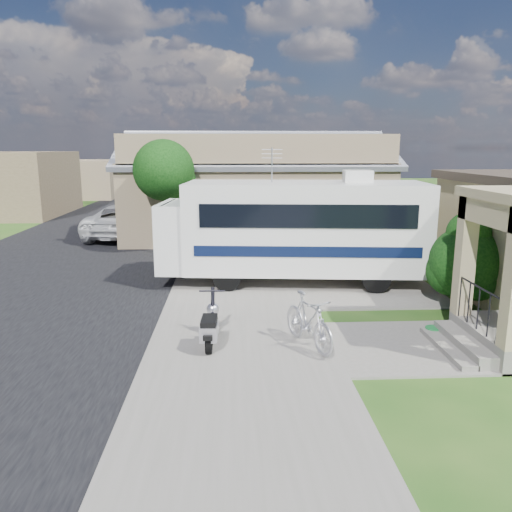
{
  "coord_description": "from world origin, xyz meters",
  "views": [
    {
      "loc": [
        -1.17,
        -10.96,
        4.22
      ],
      "look_at": [
        -0.5,
        2.5,
        1.3
      ],
      "focal_mm": 35.0,
      "sensor_mm": 36.0,
      "label": 1
    }
  ],
  "objects_px": {
    "shrub": "(468,259)",
    "van": "(145,206)",
    "scooter": "(211,326)",
    "motorhome": "(295,227)",
    "pickup_truck": "(129,220)",
    "bicycle": "(308,324)",
    "garden_hose": "(433,332)"
  },
  "relations": [
    {
      "from": "scooter",
      "to": "bicycle",
      "type": "distance_m",
      "value": 2.09
    },
    {
      "from": "bicycle",
      "to": "pickup_truck",
      "type": "relative_size",
      "value": 0.33
    },
    {
      "from": "van",
      "to": "pickup_truck",
      "type": "bearing_deg",
      "value": -94.65
    },
    {
      "from": "motorhome",
      "to": "scooter",
      "type": "xyz_separation_m",
      "value": [
        -2.46,
        -5.18,
        -1.31
      ]
    },
    {
      "from": "shrub",
      "to": "van",
      "type": "bearing_deg",
      "value": 122.93
    },
    {
      "from": "motorhome",
      "to": "pickup_truck",
      "type": "distance_m",
      "value": 11.32
    },
    {
      "from": "bicycle",
      "to": "van",
      "type": "distance_m",
      "value": 21.68
    },
    {
      "from": "garden_hose",
      "to": "pickup_truck",
      "type": "bearing_deg",
      "value": 125.21
    },
    {
      "from": "shrub",
      "to": "pickup_truck",
      "type": "height_order",
      "value": "shrub"
    },
    {
      "from": "shrub",
      "to": "van",
      "type": "height_order",
      "value": "shrub"
    },
    {
      "from": "pickup_truck",
      "to": "van",
      "type": "bearing_deg",
      "value": -77.53
    },
    {
      "from": "scooter",
      "to": "bicycle",
      "type": "bearing_deg",
      "value": -2.68
    },
    {
      "from": "scooter",
      "to": "bicycle",
      "type": "xyz_separation_m",
      "value": [
        2.08,
        -0.19,
        0.09
      ]
    },
    {
      "from": "shrub",
      "to": "scooter",
      "type": "distance_m",
      "value": 7.27
    },
    {
      "from": "scooter",
      "to": "pickup_truck",
      "type": "bearing_deg",
      "value": 110.38
    },
    {
      "from": "bicycle",
      "to": "garden_hose",
      "type": "distance_m",
      "value": 3.12
    },
    {
      "from": "scooter",
      "to": "motorhome",
      "type": "bearing_deg",
      "value": 67.25
    },
    {
      "from": "van",
      "to": "garden_hose",
      "type": "xyz_separation_m",
      "value": [
        9.88,
        -19.9,
        -0.71
      ]
    },
    {
      "from": "shrub",
      "to": "scooter",
      "type": "bearing_deg",
      "value": -159.56
    },
    {
      "from": "shrub",
      "to": "bicycle",
      "type": "distance_m",
      "value": 5.47
    },
    {
      "from": "pickup_truck",
      "to": "van",
      "type": "xyz_separation_m",
      "value": [
        -0.29,
        6.3,
        -0.01
      ]
    },
    {
      "from": "shrub",
      "to": "motorhome",
      "type": "bearing_deg",
      "value": 148.27
    },
    {
      "from": "pickup_truck",
      "to": "van",
      "type": "relative_size",
      "value": 1.06
    },
    {
      "from": "bicycle",
      "to": "pickup_truck",
      "type": "distance_m",
      "value": 15.7
    },
    {
      "from": "van",
      "to": "scooter",
      "type": "bearing_deg",
      "value": -84.04
    },
    {
      "from": "motorhome",
      "to": "shrub",
      "type": "xyz_separation_m",
      "value": [
        4.31,
        -2.66,
        -0.47
      ]
    },
    {
      "from": "motorhome",
      "to": "shrub",
      "type": "distance_m",
      "value": 5.08
    },
    {
      "from": "bicycle",
      "to": "pickup_truck",
      "type": "height_order",
      "value": "pickup_truck"
    },
    {
      "from": "shrub",
      "to": "scooter",
      "type": "height_order",
      "value": "shrub"
    },
    {
      "from": "motorhome",
      "to": "bicycle",
      "type": "bearing_deg",
      "value": -88.82
    },
    {
      "from": "motorhome",
      "to": "van",
      "type": "bearing_deg",
      "value": 120.71
    },
    {
      "from": "bicycle",
      "to": "van",
      "type": "height_order",
      "value": "van"
    }
  ]
}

